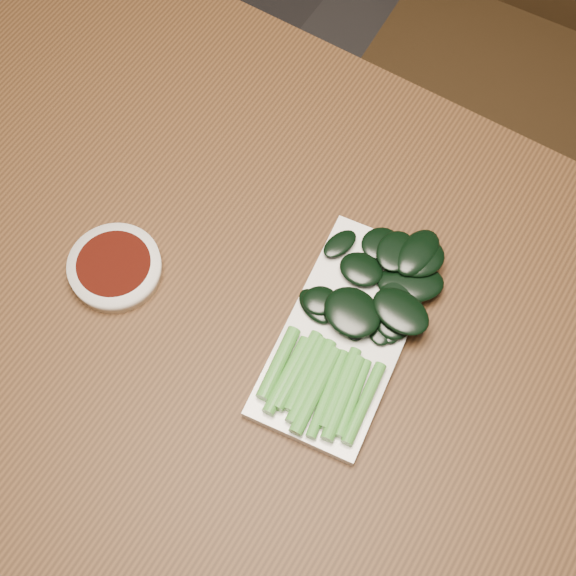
% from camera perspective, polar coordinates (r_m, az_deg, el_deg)
% --- Properties ---
extents(ground, '(6.00, 6.00, 0.00)m').
position_cam_1_polar(ground, '(1.66, -1.17, -12.28)').
color(ground, '#282626').
rests_on(ground, ground).
extents(table, '(1.40, 0.80, 0.75)m').
position_cam_1_polar(table, '(1.01, -1.88, -3.56)').
color(table, '#3F2612').
rests_on(table, ground).
extents(chair_far, '(0.47, 0.47, 0.89)m').
position_cam_1_polar(chair_far, '(1.59, 15.32, 16.88)').
color(chair_far, black).
rests_on(chair_far, ground).
extents(sauce_bowl, '(0.11, 0.11, 0.02)m').
position_cam_1_polar(sauce_bowl, '(0.98, -12.19, 1.43)').
color(sauce_bowl, white).
rests_on(sauce_bowl, table).
extents(serving_plate, '(0.17, 0.29, 0.01)m').
position_cam_1_polar(serving_plate, '(0.93, 4.11, -3.21)').
color(serving_plate, white).
rests_on(serving_plate, table).
extents(gai_lan, '(0.16, 0.30, 0.02)m').
position_cam_1_polar(gai_lan, '(0.92, 5.34, -2.25)').
color(gai_lan, '#439031').
rests_on(gai_lan, serving_plate).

